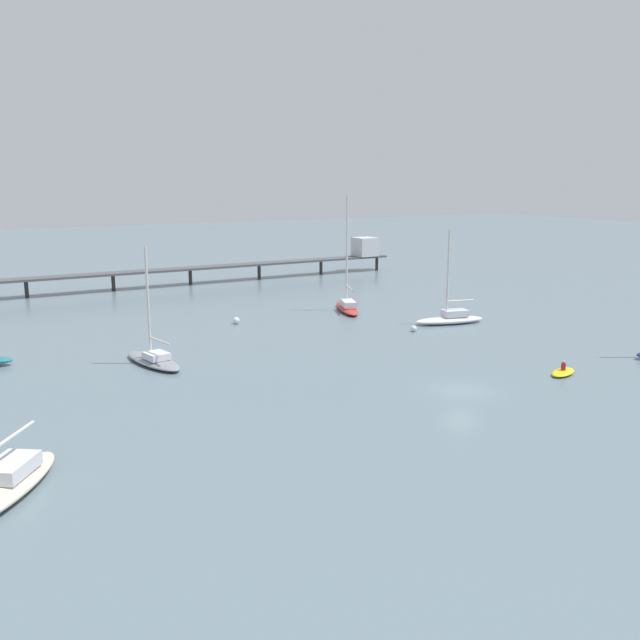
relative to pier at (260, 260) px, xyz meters
The scene contains 9 objects.
ground_plane 59.70m from the pier, 100.90° to the right, with size 400.00×400.00×0.00m, color slate.
pier is the anchor object (origin of this frame).
sailboat_red 29.06m from the pier, 94.55° to the right, with size 4.99×8.69×13.29m.
sailboat_cream 72.99m from the pier, 124.54° to the right, with size 7.01×8.50×10.77m.
sailboat_gray 49.65m from the pier, 125.09° to the right, with size 3.81×8.14×9.67m.
sailboat_white 40.55m from the pier, 85.20° to the right, with size 8.02×3.93×9.98m.
dinghy_yellow 59.49m from the pier, 91.60° to the right, with size 3.39×2.40×1.14m.
mooring_buoy_outer 33.52m from the pier, 119.31° to the right, with size 0.74×0.74×0.74m, color silver.
mooring_buoy_far 41.64m from the pier, 93.28° to the right, with size 0.63×0.63×0.63m, color silver.
Camera 1 is at (-31.81, -34.69, 14.72)m, focal length 37.39 mm.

